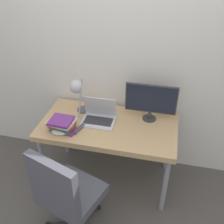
# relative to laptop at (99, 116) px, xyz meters

# --- Properties ---
(ground_plane) EXTENTS (12.00, 12.00, 0.00)m
(ground_plane) POSITION_rel_laptop_xyz_m (0.11, -0.40, -0.82)
(ground_plane) COLOR #514C47
(wall_back) EXTENTS (8.00, 0.05, 2.60)m
(wall_back) POSITION_rel_laptop_xyz_m (0.11, 0.39, 0.48)
(wall_back) COLOR silver
(wall_back) RESTS_ON ground_plane
(desk) EXTENTS (1.38, 0.73, 0.77)m
(desk) POSITION_rel_laptop_xyz_m (0.11, -0.04, -0.12)
(desk) COLOR tan
(desk) RESTS_ON ground_plane
(laptop) EXTENTS (0.34, 0.25, 0.26)m
(laptop) POSITION_rel_laptop_xyz_m (0.00, 0.00, 0.00)
(laptop) COLOR silver
(laptop) RESTS_ON desk
(monitor) EXTENTS (0.52, 0.14, 0.40)m
(monitor) POSITION_rel_laptop_xyz_m (0.50, 0.15, 0.17)
(monitor) COLOR #333338
(monitor) RESTS_ON desk
(desk_lamp) EXTENTS (0.15, 0.31, 0.45)m
(desk_lamp) POSITION_rel_laptop_xyz_m (-0.21, 0.01, 0.27)
(desk_lamp) COLOR #4C4C51
(desk_lamp) RESTS_ON desk
(office_chair) EXTENTS (0.62, 0.60, 1.00)m
(office_chair) POSITION_rel_laptop_xyz_m (-0.09, -0.78, -0.26)
(office_chair) COLOR black
(office_chair) RESTS_ON ground_plane
(book_stack) EXTENTS (0.29, 0.24, 0.13)m
(book_stack) POSITION_rel_laptop_xyz_m (-0.31, -0.23, 0.02)
(book_stack) COLOR #753384
(book_stack) RESTS_ON desk
(tv_remote) EXTENTS (0.09, 0.18, 0.02)m
(tv_remote) POSITION_rel_laptop_xyz_m (-0.15, -0.19, -0.04)
(tv_remote) COLOR #4C4C51
(tv_remote) RESTS_ON desk
(game_controller) EXTENTS (0.15, 0.11, 0.04)m
(game_controller) POSITION_rel_laptop_xyz_m (-0.32, -0.29, -0.03)
(game_controller) COLOR white
(game_controller) RESTS_ON desk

